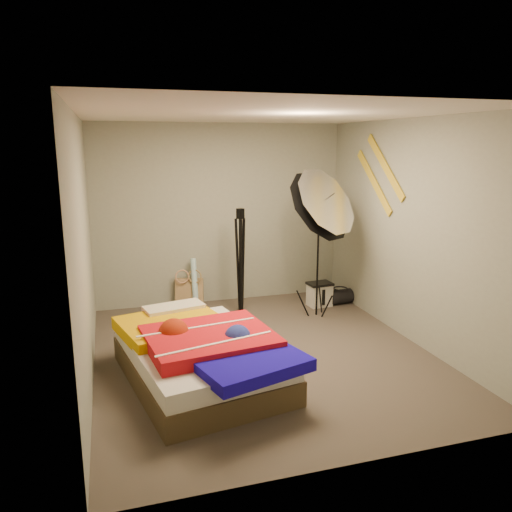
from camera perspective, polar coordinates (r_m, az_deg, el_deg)
name	(u,v)px	position (r m, az deg, el deg)	size (l,w,h in m)	color
floor	(263,354)	(5.49, 0.82, -11.12)	(4.00, 4.00, 0.00)	#4D453B
ceiling	(264,114)	(5.03, 0.91, 15.90)	(4.00, 4.00, 0.00)	silver
wall_back	(220,215)	(7.03, -4.08, 4.75)	(3.50, 3.50, 0.00)	gray
wall_front	(356,296)	(3.32, 11.35, -4.52)	(3.50, 3.50, 0.00)	gray
wall_left	(84,251)	(4.89, -19.07, 0.57)	(4.00, 4.00, 0.00)	gray
wall_right	(412,232)	(5.88, 17.36, 2.64)	(4.00, 4.00, 0.00)	gray
tote_bag	(189,292)	(7.05, -7.62, -4.11)	(0.39, 0.12, 0.39)	tan
wrapping_roll	(195,283)	(6.95, -7.03, -3.08)	(0.08, 0.08, 0.68)	#66B9CD
camera_case	(319,295)	(7.04, 7.27, -4.46)	(0.31, 0.22, 0.31)	silver
duffel_bag	(340,297)	(7.18, 9.58, -4.61)	(0.21, 0.21, 0.34)	black
wall_stripe_upper	(385,167)	(6.30, 14.57, 9.86)	(0.02, 1.10, 0.10)	gold
wall_stripe_lower	(374,182)	(6.53, 13.33, 8.25)	(0.02, 1.10, 0.10)	gold
bed	(201,354)	(4.86, -6.33, -11.11)	(1.62, 2.09, 0.53)	#483823
photo_umbrella	(319,207)	(6.19, 7.19, 5.58)	(0.98, 1.09, 2.04)	black
camera_tripod	(241,254)	(6.51, -1.77, 0.19)	(0.10, 0.10, 1.41)	black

